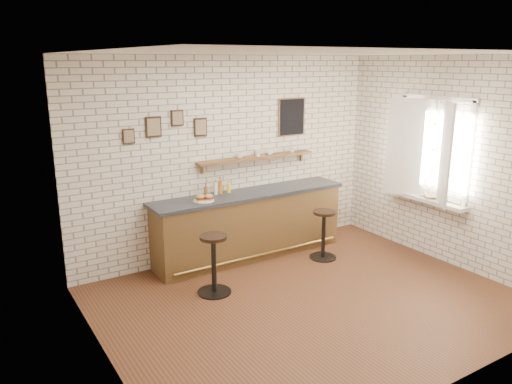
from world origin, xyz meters
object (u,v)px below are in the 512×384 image
bitters_bottle_brown (206,191)px  book_lower (426,197)px  ciabatta_sandwich (205,197)px  shelf_cup_b (258,153)px  book_upper (425,195)px  bar_counter (250,224)px  condiment_bottle_yellow (229,188)px  bitters_bottle_white (216,189)px  shelf_cup_a (239,155)px  shelf_cup_c (270,152)px  bar_stool_left (214,262)px  sandwich_plate (204,201)px  shelf_cup_d (292,149)px  bar_stool_right (324,233)px  bitters_bottle_amber (220,187)px

bitters_bottle_brown → book_lower: bitters_bottle_brown is taller
ciabatta_sandwich → shelf_cup_b: shelf_cup_b is taller
bitters_bottle_brown → book_upper: (2.88, -1.54, -0.13)m
bar_counter → condiment_bottle_yellow: 0.66m
condiment_bottle_yellow → book_upper: (2.50, -1.54, -0.12)m
bitters_bottle_white → shelf_cup_a: bearing=5.9°
bitters_bottle_white → shelf_cup_c: 1.08m
shelf_cup_a → book_lower: shelf_cup_a is taller
bar_stool_left → book_upper: (3.29, -0.54, 0.54)m
bar_stool_left → sandwich_plate: bearing=71.4°
shelf_cup_b → shelf_cup_c: (0.22, 0.00, -0.00)m
bitters_bottle_brown → sandwich_plate: bearing=-122.6°
condiment_bottle_yellow → shelf_cup_d: (1.19, 0.04, 0.46)m
condiment_bottle_yellow → book_upper: condiment_bottle_yellow is taller
bitters_bottle_brown → shelf_cup_b: bearing=2.8°
bitters_bottle_white → shelf_cup_c: size_ratio=1.90×
bar_counter → bar_stool_right: bar_counter is taller
ciabatta_sandwich → bar_stool_left: ciabatta_sandwich is taller
shelf_cup_b → shelf_cup_d: shelf_cup_b is taller
sandwich_plate → shelf_cup_d: size_ratio=2.87×
shelf_cup_a → shelf_cup_b: 0.33m
bar_stool_left → shelf_cup_c: size_ratio=7.07×
bitters_bottle_white → condiment_bottle_yellow: bearing=0.0°
bar_counter → shelf_cup_a: bearing=105.6°
bitters_bottle_brown → shelf_cup_b: 1.03m
bar_counter → sandwich_plate: bearing=-175.2°
bitters_bottle_amber → shelf_cup_c: shelf_cup_c is taller
bar_stool_left → shelf_cup_a: shelf_cup_a is taller
condiment_bottle_yellow → shelf_cup_a: shelf_cup_a is taller
bitters_bottle_amber → bar_stool_left: bearing=-122.6°
shelf_cup_d → bitters_bottle_brown: bearing=157.8°
book_lower → bar_stool_left: bearing=155.6°
shelf_cup_c → book_lower: bearing=-131.5°
bar_counter → shelf_cup_b: bearing=36.7°
bar_stool_right → shelf_cup_d: size_ratio=7.61×
bitters_bottle_brown → shelf_cup_d: shelf_cup_d is taller
shelf_cup_a → shelf_cup_d: (0.97, 0.00, 0.00)m
bitters_bottle_white → shelf_cup_a: shelf_cup_a is taller
shelf_cup_b → shelf_cup_d: size_ratio=1.07×
bitters_bottle_amber → book_lower: 3.08m
book_upper → condiment_bottle_yellow: bearing=-171.3°
bitters_bottle_white → sandwich_plate: bearing=-143.7°
ciabatta_sandwich → shelf_cup_d: shelf_cup_d is taller
ciabatta_sandwich → bitters_bottle_white: bitters_bottle_white is taller
shelf_cup_b → condiment_bottle_yellow: bearing=130.6°
shelf_cup_a → book_upper: bearing=-79.1°
sandwich_plate → condiment_bottle_yellow: condiment_bottle_yellow is taller
bar_stool_right → book_lower: bearing=-28.9°
bar_counter → book_upper: bar_counter is taller
ciabatta_sandwich → bar_stool_left: size_ratio=0.32×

